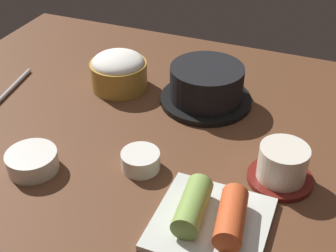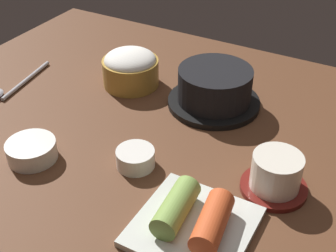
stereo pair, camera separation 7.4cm
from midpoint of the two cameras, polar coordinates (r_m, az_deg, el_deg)
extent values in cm
cube|color=#56331E|center=(78.78, -3.50, -1.37)|extent=(100.00, 76.00, 2.00)
cylinder|color=black|center=(85.68, 2.27, 3.28)|extent=(17.11, 17.11, 1.10)
cylinder|color=black|center=(83.79, 2.32, 5.40)|extent=(13.52, 13.52, 6.22)
cylinder|color=#D15619|center=(82.42, 2.37, 7.09)|extent=(11.90, 11.90, 0.60)
cylinder|color=#B78C38|center=(90.37, -8.53, 6.28)|extent=(11.06, 11.06, 5.32)
ellipsoid|color=white|center=(89.12, -8.68, 7.77)|extent=(10.18, 10.18, 3.87)
cylinder|color=maroon|center=(69.38, 10.85, -6.57)|extent=(9.75, 9.75, 0.80)
cylinder|color=silver|center=(67.42, 11.14, -4.65)|extent=(7.20, 7.20, 5.26)
cylinder|color=#C6D18C|center=(65.97, 11.36, -3.09)|extent=(6.12, 6.12, 0.40)
cylinder|color=white|center=(70.11, -6.50, -4.43)|extent=(6.01, 6.01, 2.86)
cylinder|color=#B73323|center=(69.40, -6.56, -3.71)|extent=(4.92, 4.92, 0.50)
cube|color=silver|center=(61.70, 1.88, -12.25)|extent=(14.93, 14.93, 1.00)
cylinder|color=#7A9E47|center=(60.66, -0.43, -10.10)|extent=(4.38, 9.23, 3.64)
cylinder|color=#C64C23|center=(59.47, 4.33, -11.41)|extent=(4.87, 9.38, 3.64)
cylinder|color=white|center=(73.59, -19.44, -4.28)|extent=(7.84, 7.84, 3.02)
cylinder|color=#386B2D|center=(72.86, -19.62, -3.55)|extent=(6.42, 6.42, 0.50)
cylinder|color=#B7B7BC|center=(95.52, -21.25, 4.24)|extent=(3.31, 15.79, 0.80)
camera|label=1|loc=(0.04, -92.86, -2.04)|focal=48.71mm
camera|label=2|loc=(0.04, 87.14, 2.04)|focal=48.71mm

